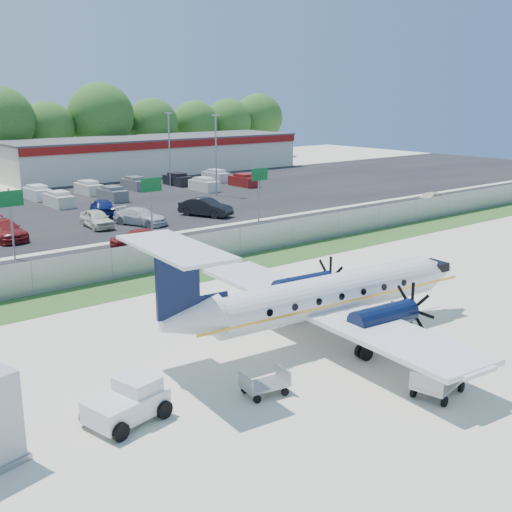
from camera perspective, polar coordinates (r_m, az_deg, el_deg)
ground at (r=32.77m, az=6.63°, el=-5.91°), size 170.00×170.00×0.00m
grass_verge at (r=41.62m, az=-5.19°, el=-1.49°), size 170.00×4.00×0.02m
access_road at (r=47.43m, az=-9.90°, el=0.31°), size 170.00×8.00×0.02m
parking_lot at (r=66.25m, az=-18.82°, el=3.68°), size 170.00×32.00×0.02m
perimeter_fence at (r=43.00m, az=-6.70°, el=0.35°), size 120.00×0.06×1.99m
building_east at (r=96.68m, az=-8.96°, el=8.90°), size 44.40×12.40×5.24m
sign_left at (r=47.15m, az=-20.97°, el=3.97°), size 1.80×0.26×5.00m
sign_mid at (r=51.53m, az=-9.28°, el=5.51°), size 1.80×0.26×5.00m
sign_right at (r=57.69m, az=0.29°, el=6.60°), size 1.80×0.26×5.00m
light_pole_ne at (r=73.09m, az=-3.58°, el=9.45°), size 0.90×0.35×9.09m
light_pole_se at (r=81.43m, az=-7.72°, el=9.83°), size 0.90×0.35×9.09m
aircraft at (r=30.00m, az=6.11°, el=-3.52°), size 17.83×17.56×5.49m
pushback_tug at (r=23.53m, az=-11.24°, el=-12.57°), size 3.04×2.47×1.48m
baggage_cart_near at (r=25.92m, az=15.89°, el=-10.65°), size 2.47×1.78×1.18m
baggage_cart_far at (r=25.01m, az=0.80°, el=-11.32°), size 1.90×1.32×0.92m
cone_starboard_wing at (r=39.83m, az=-2.52°, el=-1.81°), size 0.37×0.37×0.52m
road_car_mid at (r=49.38m, az=-10.50°, el=0.81°), size 4.41×2.66×1.41m
road_car_east at (r=69.23m, az=15.60°, el=4.32°), size 4.62×2.05×1.54m
parked_car_b at (r=54.64m, az=-21.45°, el=1.34°), size 2.62×5.72×1.62m
parked_car_c at (r=57.30m, az=-13.93°, el=2.47°), size 2.21×4.68×1.55m
parked_car_d at (r=57.72m, az=-10.21°, el=2.75°), size 3.94×5.53×1.49m
parked_car_e at (r=61.10m, az=-4.49°, el=3.55°), size 3.73×5.50×1.72m
parked_car_g at (r=62.97m, az=-13.46°, el=3.52°), size 3.29×5.20×1.65m
far_parking_rows at (r=70.91m, az=-20.24°, el=4.19°), size 56.00×10.00×1.60m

